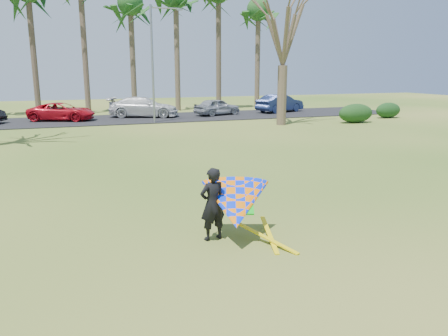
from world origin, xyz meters
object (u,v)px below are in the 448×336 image
object	(u,v)px
car_4	(217,107)
car_2	(62,112)
bare_tree_right	(284,25)
car_3	(144,107)
streetlight	(155,58)
car_5	(280,103)
kite_flyer	(234,204)

from	to	relation	value
car_4	car_2	bearing A→B (deg)	70.36
bare_tree_right	car_3	xyz separation A→B (m)	(-8.09, 7.81, -5.72)
streetlight	car_2	xyz separation A→B (m)	(-6.31, 3.32, -3.75)
car_2	car_5	size ratio (longest dim) A/B	1.01
bare_tree_right	car_3	size ratio (longest dim) A/B	1.71
car_2	streetlight	bearing A→B (deg)	-96.87
streetlight	kite_flyer	xyz separation A→B (m)	(-2.80, -22.36, -3.62)
streetlight	car_2	world-z (taller)	streetlight
bare_tree_right	kite_flyer	distance (m)	21.97
bare_tree_right	kite_flyer	world-z (taller)	bare_tree_right
streetlight	car_5	bearing A→B (deg)	18.01
car_2	car_5	xyz separation A→B (m)	(18.04, 0.49, 0.11)
car_3	car_4	size ratio (longest dim) A/B	1.36
car_3	car_5	world-z (taller)	car_3
car_2	kite_flyer	xyz separation A→B (m)	(3.52, -25.68, 0.13)
bare_tree_right	streetlight	xyz separation A→B (m)	(-7.84, 4.00, -2.10)
bare_tree_right	streetlight	size ratio (longest dim) A/B	1.15
car_2	car_4	distance (m)	12.00
car_3	car_2	bearing A→B (deg)	114.90
car_4	car_5	bearing A→B (deg)	-103.99
car_5	kite_flyer	bearing A→B (deg)	129.79
bare_tree_right	car_2	world-z (taller)	bare_tree_right
kite_flyer	car_3	bearing A→B (deg)	84.44
bare_tree_right	car_4	size ratio (longest dim) A/B	2.32
car_3	car_4	world-z (taller)	car_3
kite_flyer	car_4	bearing A→B (deg)	71.68
bare_tree_right	car_5	world-z (taller)	bare_tree_right
car_3	kite_flyer	world-z (taller)	kite_flyer
streetlight	car_2	distance (m)	8.06
car_3	car_5	size ratio (longest dim) A/B	1.17
bare_tree_right	car_3	bearing A→B (deg)	135.99
car_2	car_3	distance (m)	6.09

